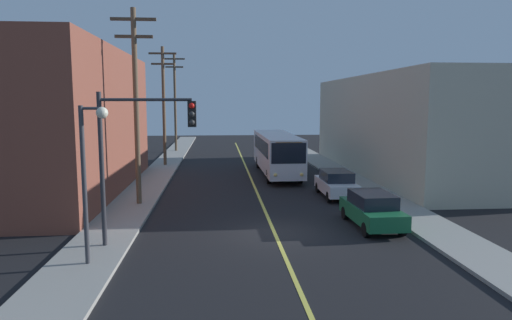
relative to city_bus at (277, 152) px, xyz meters
name	(u,v)px	position (x,y,z in m)	size (l,w,h in m)	color
ground_plane	(274,233)	(-2.20, -16.51, -1.82)	(120.00, 120.00, 0.00)	black
sidewalk_left	(144,191)	(-9.45, -6.51, -1.74)	(2.50, 90.00, 0.15)	gray
sidewalk_right	(363,187)	(5.05, -6.51, -1.74)	(2.50, 90.00, 0.15)	gray
lane_stripe_center	(251,177)	(-2.20, -1.51, -1.81)	(0.16, 60.00, 0.01)	#D8CC4C
building_left_brick	(42,122)	(-15.69, -6.21, 2.70)	(10.00, 19.88, 9.03)	brown
building_right_warehouse	(427,125)	(12.29, -0.15, 2.07)	(12.00, 25.56, 7.78)	beige
city_bus	(277,152)	(0.00, 0.00, 0.00)	(2.65, 12.18, 3.20)	silver
parked_car_green	(372,209)	(2.40, -15.95, -0.98)	(1.91, 4.44, 1.62)	#196038
parked_car_white	(336,183)	(2.49, -9.15, -0.98)	(1.84, 4.41, 1.62)	silver
utility_pole_near	(136,98)	(-9.07, -10.62, 4.13)	(2.40, 0.28, 10.57)	brown
utility_pole_mid	(164,101)	(-9.41, 5.25, 4.04)	(2.40, 0.28, 10.41)	brown
utility_pole_far	(175,98)	(-9.51, 17.32, 4.37)	(2.40, 0.28, 11.03)	brown
traffic_signal_left_corner	(141,140)	(-7.61, -18.18, 2.49)	(3.75, 0.48, 6.00)	#2D2D33
street_lamp_left	(90,162)	(-9.03, -20.22, 1.92)	(0.98, 0.40, 5.50)	#38383D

